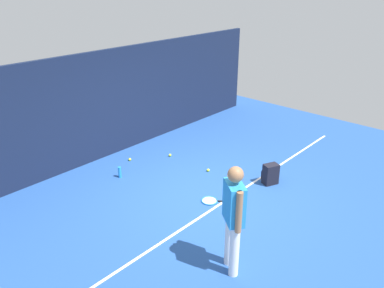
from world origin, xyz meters
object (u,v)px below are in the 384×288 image
object	(u,v)px
backpack	(270,174)
water_bottle	(120,172)
tennis_player	(234,214)
tennis_ball_mid_court	(130,159)
tennis_racket	(211,201)
tennis_ball_far_left	(208,170)
tennis_ball_by_fence	(170,155)
tennis_ball_near_player	(230,211)

from	to	relation	value
backpack	water_bottle	world-z (taller)	backpack
tennis_player	tennis_ball_mid_court	xyz separation A→B (m)	(1.29, 3.93, -0.93)
tennis_racket	tennis_ball_mid_court	world-z (taller)	tennis_ball_mid_court
water_bottle	tennis_ball_mid_court	bearing A→B (deg)	35.97
tennis_ball_far_left	tennis_racket	bearing A→B (deg)	-137.37
tennis_ball_mid_court	water_bottle	distance (m)	0.82
tennis_player	tennis_ball_by_fence	bearing A→B (deg)	5.02
tennis_ball_by_fence	tennis_ball_far_left	size ratio (longest dim) A/B	1.00
tennis_ball_near_player	water_bottle	distance (m)	2.62
tennis_ball_far_left	water_bottle	world-z (taller)	water_bottle
tennis_player	tennis_ball_mid_court	distance (m)	4.24
tennis_ball_near_player	tennis_ball_by_fence	bearing A→B (deg)	69.95
tennis_racket	tennis_ball_near_player	bearing A→B (deg)	138.39
backpack	tennis_ball_near_player	distance (m)	1.43
water_bottle	tennis_ball_by_fence	bearing A→B (deg)	-2.17
tennis_player	tennis_racket	bearing A→B (deg)	-4.58
backpack	tennis_ball_mid_court	xyz separation A→B (m)	(-1.30, 2.99, -0.18)
tennis_racket	tennis_ball_by_fence	distance (m)	2.18
tennis_player	backpack	distance (m)	2.86
tennis_ball_near_player	tennis_ball_far_left	size ratio (longest dim) A/B	1.00
water_bottle	tennis_ball_near_player	bearing A→B (deg)	-78.08
water_bottle	backpack	bearing A→B (deg)	-52.06
backpack	tennis_ball_far_left	size ratio (longest dim) A/B	6.67
tennis_ball_near_player	tennis_ball_far_left	distance (m)	1.63
tennis_racket	tennis_ball_near_player	world-z (taller)	tennis_ball_near_player
tennis_ball_by_fence	tennis_ball_far_left	bearing A→B (deg)	-88.53
tennis_player	water_bottle	xyz separation A→B (m)	(0.63, 3.46, -0.84)
tennis_ball_by_fence	tennis_ball_far_left	distance (m)	1.18
tennis_racket	tennis_ball_near_player	xyz separation A→B (m)	(-0.05, -0.50, 0.02)
tennis_player	tennis_ball_by_fence	size ratio (longest dim) A/B	25.76
tennis_ball_mid_court	tennis_ball_far_left	xyz separation A→B (m)	(0.83, -1.71, 0.00)
backpack	tennis_racket	bearing A→B (deg)	5.07
tennis_ball_by_fence	tennis_ball_mid_court	distance (m)	0.96
tennis_ball_near_player	tennis_ball_mid_court	world-z (taller)	same
tennis_ball_far_left	water_bottle	distance (m)	1.93
tennis_racket	tennis_ball_far_left	distance (m)	1.22
tennis_ball_mid_court	tennis_ball_near_player	bearing A→B (deg)	-92.17
tennis_racket	tennis_ball_near_player	size ratio (longest dim) A/B	9.08
tennis_ball_by_fence	tennis_player	bearing A→B (deg)	-121.53
tennis_racket	tennis_ball_far_left	xyz separation A→B (m)	(0.90, 0.83, 0.02)
tennis_ball_mid_court	water_bottle	world-z (taller)	water_bottle
backpack	tennis_ball_far_left	distance (m)	1.38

